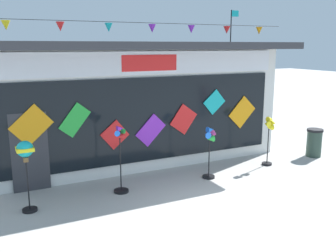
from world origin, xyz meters
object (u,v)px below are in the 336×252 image
object	(u,v)px
wind_spinner_center_right	(269,131)
kite_shop_building	(123,98)
trash_bin	(314,143)
wind_spinner_center_left	(210,144)
wind_spinner_left	(121,156)
wind_spinner_far_left	(25,156)

from	to	relation	value
wind_spinner_center_right	kite_shop_building	bearing A→B (deg)	137.32
trash_bin	kite_shop_building	bearing A→B (deg)	150.02
kite_shop_building	wind_spinner_center_left	xyz separation A→B (m)	(1.25, -3.42, -0.90)
wind_spinner_left	wind_spinner_center_right	size ratio (longest dim) A/B	1.12
wind_spinner_left	wind_spinner_center_right	xyz separation A→B (m)	(4.78, 0.11, 0.13)
kite_shop_building	wind_spinner_center_left	world-z (taller)	kite_shop_building
wind_spinner_left	trash_bin	distance (m)	6.78
kite_shop_building	trash_bin	bearing A→B (deg)	-29.98
kite_shop_building	wind_spinner_far_left	xyz separation A→B (m)	(-3.48, -3.46, -0.60)
kite_shop_building	wind_spinner_center_left	bearing A→B (deg)	-70.00
wind_spinner_left	trash_bin	world-z (taller)	wind_spinner_left
wind_spinner_left	trash_bin	size ratio (longest dim) A/B	1.85
wind_spinner_center_left	trash_bin	distance (m)	4.27
kite_shop_building	wind_spinner_left	xyz separation A→B (m)	(-1.29, -3.33, -0.94)
kite_shop_building	wind_spinner_center_right	size ratio (longest dim) A/B	6.21
kite_shop_building	wind_spinner_far_left	world-z (taller)	kite_shop_building
trash_bin	wind_spinner_far_left	bearing A→B (deg)	-178.06
trash_bin	wind_spinner_left	bearing A→B (deg)	-178.58
wind_spinner_center_left	trash_bin	size ratio (longest dim) A/B	1.58
wind_spinner_center_left	wind_spinner_center_right	xyz separation A→B (m)	(2.25, 0.20, 0.10)
kite_shop_building	trash_bin	world-z (taller)	kite_shop_building
wind_spinner_far_left	wind_spinner_center_left	xyz separation A→B (m)	(4.72, 0.04, -0.30)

